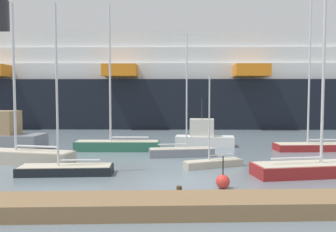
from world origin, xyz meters
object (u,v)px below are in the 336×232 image
(sailboat_3, at_px, (314,144))
(fishing_boat_0, at_px, (204,136))
(sailboat_6, at_px, (23,155))
(sailboat_2, at_px, (213,162))
(sailboat_5, at_px, (66,167))
(channel_buoy_0, at_px, (223,181))
(sailboat_7, at_px, (182,150))
(cruise_ship, at_px, (128,85))
(sailboat_1, at_px, (312,167))
(sailboat_4, at_px, (117,143))

(sailboat_3, bearing_deg, fishing_boat_0, -18.43)
(sailboat_3, xyz_separation_m, sailboat_6, (-22.88, -4.97, 0.06))
(sailboat_2, xyz_separation_m, sailboat_5, (-9.25, -1.81, 0.12))
(channel_buoy_0, bearing_deg, sailboat_7, 98.80)
(fishing_boat_0, distance_m, cruise_ship, 26.98)
(sailboat_6, xyz_separation_m, channel_buoy_0, (12.71, -6.96, -0.24))
(fishing_boat_0, distance_m, channel_buoy_0, 14.89)
(sailboat_1, height_order, sailboat_4, sailboat_4)
(sailboat_4, height_order, channel_buoy_0, sailboat_4)
(sailboat_7, bearing_deg, channel_buoy_0, -87.17)
(sailboat_7, bearing_deg, sailboat_4, 144.39)
(sailboat_4, xyz_separation_m, cruise_ship, (-1.31, 27.27, 5.76))
(sailboat_2, height_order, sailboat_3, sailboat_3)
(sailboat_2, relative_size, fishing_boat_0, 1.07)
(sailboat_4, bearing_deg, sailboat_7, 153.04)
(sailboat_1, xyz_separation_m, channel_buoy_0, (-5.87, -2.70, -0.15))
(sailboat_3, bearing_deg, sailboat_6, 11.48)
(channel_buoy_0, bearing_deg, sailboat_1, 24.68)
(sailboat_1, xyz_separation_m, sailboat_3, (4.30, 9.24, 0.04))
(sailboat_3, bearing_deg, sailboat_4, -2.27)
(sailboat_6, bearing_deg, sailboat_1, -178.57)
(fishing_boat_0, relative_size, channel_buoy_0, 3.34)
(channel_buoy_0, bearing_deg, sailboat_4, 118.70)
(sailboat_5, bearing_deg, sailboat_1, 175.44)
(sailboat_1, bearing_deg, channel_buoy_0, -162.44)
(sailboat_1, xyz_separation_m, sailboat_7, (-7.31, 6.65, -0.04))
(sailboat_2, distance_m, sailboat_4, 10.05)
(sailboat_1, bearing_deg, fishing_boat_0, 104.59)
(cruise_ship, bearing_deg, sailboat_7, -74.89)
(sailboat_3, relative_size, channel_buoy_0, 7.62)
(sailboat_4, relative_size, sailboat_6, 1.12)
(sailboat_1, relative_size, fishing_boat_0, 1.92)
(sailboat_4, distance_m, channel_buoy_0, 14.11)
(sailboat_1, bearing_deg, sailboat_4, 135.43)
(sailboat_5, xyz_separation_m, channel_buoy_0, (8.88, -3.50, -0.08))
(sailboat_1, height_order, sailboat_3, sailboat_3)
(sailboat_5, bearing_deg, sailboat_6, -43.55)
(fishing_boat_0, xyz_separation_m, channel_buoy_0, (-1.03, -14.84, -0.55))
(sailboat_5, bearing_deg, sailboat_3, -157.55)
(sailboat_2, distance_m, fishing_boat_0, 9.57)
(sailboat_1, relative_size, sailboat_6, 0.97)
(sailboat_2, relative_size, sailboat_3, 0.47)
(sailboat_1, distance_m, cruise_ship, 39.93)
(sailboat_4, bearing_deg, fishing_boat_0, -159.78)
(sailboat_7, height_order, fishing_boat_0, sailboat_7)
(sailboat_1, height_order, sailboat_5, sailboat_1)
(fishing_boat_0, bearing_deg, sailboat_6, 38.08)
(sailboat_6, bearing_deg, sailboat_7, -153.70)
(sailboat_2, xyz_separation_m, cruise_ship, (-8.46, 34.33, 6.06))
(sailboat_1, bearing_deg, cruise_ship, 103.56)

